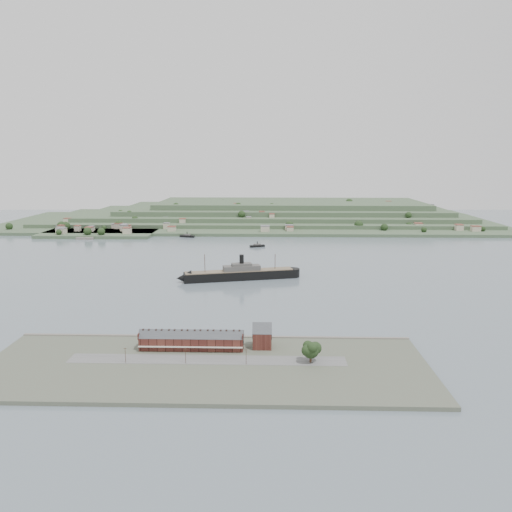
{
  "coord_description": "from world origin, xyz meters",
  "views": [
    {
      "loc": [
        31.55,
        -417.93,
        102.12
      ],
      "look_at": [
        18.56,
        30.0,
        13.8
      ],
      "focal_mm": 35.0,
      "sensor_mm": 36.0,
      "label": 1
    }
  ],
  "objects_px": {
    "steamship": "(236,274)",
    "tugboat": "(243,271)",
    "fig_tree": "(311,350)",
    "gabled_building": "(262,336)",
    "terrace_row": "(192,341)"
  },
  "relations": [
    {
      "from": "tugboat",
      "to": "fig_tree",
      "type": "distance_m",
      "value": 208.6
    },
    {
      "from": "steamship",
      "to": "tugboat",
      "type": "xyz_separation_m",
      "value": [
        4.2,
        24.11,
        -3.07
      ]
    },
    {
      "from": "steamship",
      "to": "fig_tree",
      "type": "relative_size",
      "value": 9.27
    },
    {
      "from": "gabled_building",
      "to": "tugboat",
      "type": "relative_size",
      "value": 0.92
    },
    {
      "from": "fig_tree",
      "to": "tugboat",
      "type": "bearing_deg",
      "value": 102.51
    },
    {
      "from": "fig_tree",
      "to": "terrace_row",
      "type": "bearing_deg",
      "value": 165.46
    },
    {
      "from": "tugboat",
      "to": "fig_tree",
      "type": "height_order",
      "value": "fig_tree"
    },
    {
      "from": "terrace_row",
      "to": "gabled_building",
      "type": "xyz_separation_m",
      "value": [
        37.5,
        4.02,
        1.34
      ]
    },
    {
      "from": "gabled_building",
      "to": "tugboat",
      "type": "distance_m",
      "value": 184.61
    },
    {
      "from": "gabled_building",
      "to": "steamship",
      "type": "xyz_separation_m",
      "value": [
        -24.63,
        159.25,
        -3.45
      ]
    },
    {
      "from": "gabled_building",
      "to": "fig_tree",
      "type": "relative_size",
      "value": 1.24
    },
    {
      "from": "fig_tree",
      "to": "gabled_building",
      "type": "bearing_deg",
      "value": 140.81
    },
    {
      "from": "gabled_building",
      "to": "fig_tree",
      "type": "xyz_separation_m",
      "value": [
        24.73,
        -20.16,
        0.76
      ]
    },
    {
      "from": "gabled_building",
      "to": "fig_tree",
      "type": "height_order",
      "value": "gabled_building"
    },
    {
      "from": "tugboat",
      "to": "fig_tree",
      "type": "bearing_deg",
      "value": -77.49
    }
  ]
}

